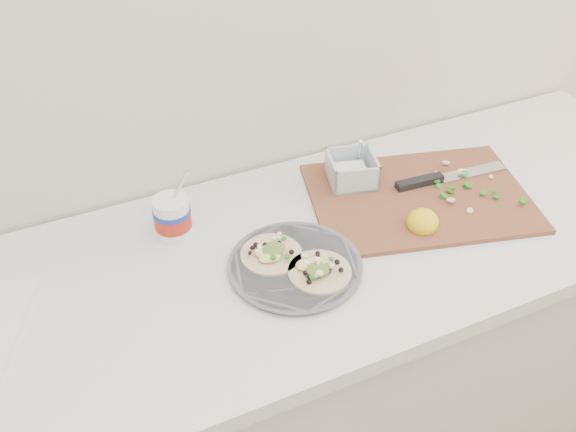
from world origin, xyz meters
name	(u,v)px	position (x,y,z in m)	size (l,w,h in m)	color
counter	(236,396)	(0.00, 1.43, 0.45)	(2.44, 0.66, 0.90)	silver
taco_plate	(295,263)	(0.13, 1.36, 0.92)	(0.28, 0.28, 0.04)	#57585E
tub	(173,212)	(-0.06, 1.58, 0.96)	(0.08, 0.08, 0.19)	white
cutboard	(413,191)	(0.50, 1.47, 0.92)	(0.59, 0.48, 0.08)	brown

